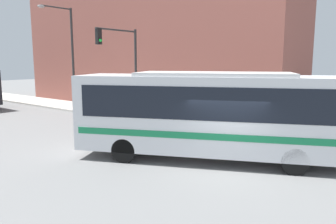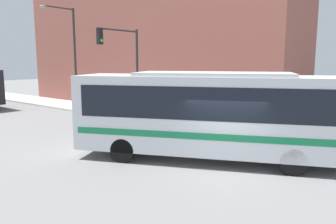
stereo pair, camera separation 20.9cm
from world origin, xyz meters
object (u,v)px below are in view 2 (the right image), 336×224
Objects in this scene: pedestrian_near_corner at (169,104)px; city_bus at (212,110)px; parking_meter at (159,108)px; fire_hydrant at (200,120)px; traffic_light_pole at (125,58)px; street_lamp at (71,50)px.

city_bus is at bearing -131.36° from pedestrian_near_corner.
fire_hydrant is at bearing -90.00° from parking_meter.
city_bus is 9.60m from pedestrian_near_corner.
traffic_light_pole reaches higher than city_bus.
street_lamp reaches higher than city_bus.
city_bus is 1.87× the size of traffic_light_pole.
fire_hydrant is 4.19m from pedestrian_near_corner.
parking_meter is 0.16× the size of street_lamp.
fire_hydrant is at bearing -79.50° from traffic_light_pole.
parking_meter is at bearing 90.00° from fire_hydrant.
city_bus reaches higher than parking_meter.
parking_meter is 0.76× the size of pedestrian_near_corner.
city_bus is 8.70× the size of parking_meter.
traffic_light_pole is 4.65× the size of parking_meter.
fire_hydrant is 6.17m from traffic_light_pole.
parking_meter is at bearing -159.34° from pedestrian_near_corner.
fire_hydrant is at bearing 12.52° from city_bus.
traffic_light_pole is (-0.93, 5.02, 3.48)m from fire_hydrant.
street_lamp is 4.76× the size of pedestrian_near_corner.
city_bus is 16.04m from street_lamp.
traffic_light_pole reaches higher than parking_meter.
traffic_light_pole is (3.51, 8.45, 2.06)m from city_bus.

